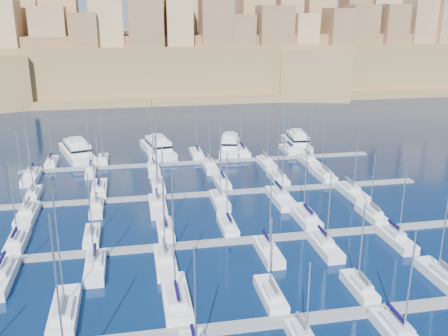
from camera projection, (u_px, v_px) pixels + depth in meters
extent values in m
plane|color=#021331|center=(229.00, 213.00, 89.99)|extent=(600.00, 600.00, 0.00)
cube|color=slate|center=(287.00, 321.00, 58.05)|extent=(84.00, 2.00, 0.40)
cube|color=slate|center=(244.00, 240.00, 78.68)|extent=(84.00, 2.00, 0.40)
cube|color=slate|center=(219.00, 193.00, 99.31)|extent=(84.00, 2.00, 0.40)
cube|color=slate|center=(203.00, 162.00, 119.94)|extent=(84.00, 2.00, 0.40)
cube|color=white|center=(65.00, 313.00, 59.08)|extent=(3.06, 10.21, 1.71)
cube|color=silver|center=(63.00, 309.00, 57.77)|extent=(2.15, 4.60, 0.70)
cylinder|color=#9EA0A8|center=(59.00, 249.00, 57.18)|extent=(0.18, 0.18, 14.34)
cube|color=#595B60|center=(61.00, 303.00, 56.97)|extent=(0.35, 4.09, 0.35)
cube|color=white|center=(176.00, 300.00, 61.72)|extent=(3.23, 10.77, 1.74)
cube|color=silver|center=(177.00, 296.00, 60.34)|extent=(2.26, 4.85, 0.70)
cylinder|color=#9EA0A8|center=(174.00, 233.00, 59.60)|extent=(0.18, 0.18, 15.90)
cube|color=#0B0737|center=(177.00, 290.00, 59.53)|extent=(0.35, 4.31, 0.35)
cube|color=white|center=(270.00, 296.00, 62.66)|extent=(2.47, 8.22, 1.61)
cube|color=silver|center=(273.00, 291.00, 61.54)|extent=(1.73, 3.70, 0.70)
cylinder|color=#9EA0A8|center=(271.00, 254.00, 61.37)|extent=(0.18, 0.18, 9.65)
cube|color=#595B60|center=(274.00, 285.00, 60.85)|extent=(0.35, 3.29, 0.35)
cube|color=white|center=(359.00, 288.00, 64.45)|extent=(2.25, 7.51, 1.58)
cube|color=silver|center=(362.00, 283.00, 63.40)|extent=(1.58, 3.38, 0.70)
cylinder|color=#9EA0A8|center=(362.00, 244.00, 62.97)|extent=(0.18, 0.18, 10.75)
cube|color=#595B60|center=(364.00, 277.00, 62.74)|extent=(0.35, 3.01, 0.35)
cube|color=white|center=(440.00, 277.00, 67.21)|extent=(2.65, 8.82, 1.64)
cube|color=silver|center=(445.00, 272.00, 66.03)|extent=(1.85, 3.97, 0.70)
cylinder|color=#9EA0A8|center=(444.00, 229.00, 65.62)|extent=(0.18, 0.18, 11.84)
cube|color=#595B60|center=(448.00, 267.00, 65.31)|extent=(0.35, 3.53, 0.35)
cylinder|color=#9EA0A8|center=(59.00, 302.00, 44.42)|extent=(0.18, 0.18, 16.87)
cylinder|color=#9EA0A8|center=(195.00, 304.00, 48.34)|extent=(0.18, 0.18, 12.35)
cube|color=#0B0737|center=(194.00, 335.00, 51.41)|extent=(0.35, 3.52, 0.35)
cube|color=silver|center=(302.00, 331.00, 53.88)|extent=(1.61, 3.45, 0.70)
cylinder|color=#9EA0A8|center=(308.00, 302.00, 51.54)|extent=(0.18, 0.18, 9.21)
cube|color=#595B60|center=(302.00, 321.00, 53.93)|extent=(0.35, 3.07, 0.35)
cube|color=silver|center=(397.00, 323.00, 55.07)|extent=(2.01, 4.30, 0.70)
cylinder|color=#9EA0A8|center=(410.00, 284.00, 52.01)|extent=(0.18, 0.18, 12.22)
cube|color=#0B0737|center=(396.00, 313.00, 55.21)|extent=(0.35, 3.83, 0.35)
cube|color=white|center=(18.00, 242.00, 77.37)|extent=(2.63, 8.77, 1.64)
cube|color=silver|center=(16.00, 238.00, 76.20)|extent=(1.84, 3.95, 0.70)
cylinder|color=#9EA0A8|center=(13.00, 199.00, 75.72)|extent=(0.18, 0.18, 12.19)
cube|color=#0B0737|center=(14.00, 232.00, 75.47)|extent=(0.35, 3.51, 0.35)
cube|color=white|center=(92.00, 237.00, 79.01)|extent=(2.38, 7.94, 1.60)
cube|color=silver|center=(91.00, 233.00, 77.92)|extent=(1.67, 3.57, 0.70)
cylinder|color=#9EA0A8|center=(90.00, 203.00, 77.69)|extent=(0.18, 0.18, 9.78)
cube|color=#595B60|center=(91.00, 228.00, 77.24)|extent=(0.35, 3.18, 0.35)
cube|color=white|center=(165.00, 231.00, 81.37)|extent=(2.57, 8.56, 1.63)
cube|color=silver|center=(165.00, 226.00, 80.23)|extent=(1.80, 3.85, 0.70)
cylinder|color=#9EA0A8|center=(163.00, 187.00, 79.56)|extent=(0.18, 0.18, 13.31)
cube|color=#0B0737|center=(165.00, 221.00, 79.51)|extent=(0.35, 3.42, 0.35)
cube|color=white|center=(228.00, 227.00, 83.03)|extent=(2.43, 8.11, 1.61)
cube|color=silver|center=(229.00, 222.00, 81.93)|extent=(1.70, 3.65, 0.70)
cylinder|color=#9EA0A8|center=(227.00, 188.00, 81.42)|extent=(0.18, 0.18, 11.80)
cube|color=#0B0737|center=(229.00, 217.00, 81.23)|extent=(0.35, 3.24, 0.35)
cube|color=white|center=(305.00, 218.00, 86.51)|extent=(3.07, 10.24, 1.71)
cube|color=silver|center=(307.00, 213.00, 85.19)|extent=(2.15, 4.61, 0.70)
cylinder|color=#9EA0A8|center=(306.00, 172.00, 84.59)|extent=(0.18, 0.18, 14.46)
cube|color=#0B0737|center=(308.00, 209.00, 84.40)|extent=(0.35, 4.10, 0.35)
cube|color=white|center=(371.00, 215.00, 87.74)|extent=(2.48, 8.28, 1.61)
cube|color=silver|center=(374.00, 211.00, 86.62)|extent=(1.74, 3.72, 0.70)
cylinder|color=#9EA0A8|center=(373.00, 183.00, 86.38)|extent=(0.18, 0.18, 10.16)
cube|color=#595B60|center=(375.00, 206.00, 85.92)|extent=(0.35, 3.31, 0.35)
cube|color=white|center=(1.00, 279.00, 66.52)|extent=(3.11, 10.37, 1.72)
cube|color=silver|center=(2.00, 267.00, 67.13)|extent=(2.18, 4.67, 0.70)
cube|color=#0B0737|center=(1.00, 258.00, 67.31)|extent=(0.35, 4.15, 0.35)
cube|color=white|center=(95.00, 268.00, 69.36)|extent=(2.71, 9.03, 1.65)
cube|color=silver|center=(95.00, 258.00, 69.85)|extent=(1.90, 4.06, 0.70)
cylinder|color=#9EA0A8|center=(91.00, 226.00, 66.98)|extent=(0.18, 0.18, 11.50)
cube|color=#0B0737|center=(95.00, 250.00, 69.96)|extent=(0.35, 3.61, 0.35)
cube|color=white|center=(165.00, 263.00, 70.88)|extent=(2.85, 9.51, 1.68)
cube|color=silver|center=(165.00, 252.00, 71.41)|extent=(2.00, 4.28, 0.70)
cylinder|color=#9EA0A8|center=(164.00, 219.00, 68.37)|extent=(0.18, 0.18, 12.21)
cube|color=#595B60|center=(164.00, 244.00, 71.55)|extent=(0.35, 3.80, 0.35)
cube|color=white|center=(268.00, 253.00, 73.89)|extent=(2.68, 8.94, 1.65)
cube|color=silver|center=(267.00, 243.00, 74.38)|extent=(1.88, 4.02, 0.70)
cylinder|color=#9EA0A8|center=(270.00, 212.00, 71.50)|extent=(0.18, 0.18, 11.59)
cube|color=#0B0737|center=(266.00, 235.00, 74.49)|extent=(0.35, 3.58, 0.35)
cube|color=white|center=(325.00, 248.00, 75.46)|extent=(2.70, 9.01, 1.65)
cube|color=silver|center=(323.00, 238.00, 75.96)|extent=(1.89, 4.05, 0.70)
cylinder|color=#9EA0A8|center=(329.00, 209.00, 73.09)|extent=(0.18, 0.18, 11.48)
cube|color=#0B0737|center=(323.00, 231.00, 76.07)|extent=(0.35, 3.60, 0.35)
cube|color=white|center=(397.00, 241.00, 77.76)|extent=(2.60, 8.67, 1.63)
cube|color=silver|center=(395.00, 232.00, 78.23)|extent=(1.82, 3.90, 0.70)
cylinder|color=#9EA0A8|center=(403.00, 201.00, 75.34)|extent=(0.18, 0.18, 11.96)
cube|color=#0B0737|center=(394.00, 224.00, 78.32)|extent=(0.35, 3.47, 0.35)
cube|color=white|center=(34.00, 195.00, 97.35)|extent=(2.34, 7.79, 1.59)
cube|color=silver|center=(32.00, 191.00, 96.28)|extent=(1.64, 3.50, 0.70)
cylinder|color=#9EA0A8|center=(30.00, 163.00, 95.81)|extent=(0.18, 0.18, 11.22)
cube|color=#595B60|center=(32.00, 187.00, 95.60)|extent=(0.35, 3.11, 0.35)
cube|color=white|center=(100.00, 189.00, 100.40)|extent=(2.87, 9.55, 1.68)
cube|color=silver|center=(99.00, 185.00, 99.16)|extent=(2.01, 4.30, 0.70)
cylinder|color=#9EA0A8|center=(97.00, 157.00, 98.88)|extent=(0.18, 0.18, 11.61)
cube|color=#0B0737|center=(98.00, 181.00, 98.40)|extent=(0.35, 3.82, 0.35)
cube|color=white|center=(158.00, 187.00, 102.09)|extent=(2.59, 8.65, 1.63)
cube|color=silver|center=(158.00, 183.00, 100.94)|extent=(1.82, 3.89, 0.70)
cylinder|color=#9EA0A8|center=(157.00, 153.00, 100.42)|extent=(0.18, 0.18, 12.35)
cube|color=#595B60|center=(158.00, 178.00, 100.22)|extent=(0.35, 3.46, 0.35)
cube|color=white|center=(221.00, 182.00, 104.63)|extent=(2.69, 8.98, 1.65)
cube|color=silver|center=(222.00, 178.00, 103.44)|extent=(1.89, 4.04, 0.70)
cylinder|color=#9EA0A8|center=(221.00, 149.00, 102.94)|extent=(0.18, 0.18, 12.55)
cube|color=#0B0737|center=(223.00, 174.00, 102.71)|extent=(0.35, 3.59, 0.35)
cube|color=white|center=(278.00, 179.00, 106.81)|extent=(2.67, 8.89, 1.64)
cube|color=silver|center=(279.00, 175.00, 105.63)|extent=(1.87, 4.00, 0.70)
cylinder|color=#9EA0A8|center=(279.00, 146.00, 105.10)|extent=(0.18, 0.18, 12.66)
cube|color=#595B60|center=(280.00, 171.00, 104.90)|extent=(0.35, 3.55, 0.35)
cube|color=white|center=(323.00, 175.00, 109.13)|extent=(2.97, 9.90, 1.69)
cube|color=silver|center=(325.00, 171.00, 107.85)|extent=(2.08, 4.45, 0.70)
cylinder|color=#9EA0A8|center=(324.00, 143.00, 107.44)|extent=(0.18, 0.18, 12.85)
cube|color=#595B60|center=(326.00, 167.00, 107.07)|extent=(0.35, 3.96, 0.35)
cube|color=white|center=(27.00, 216.00, 87.25)|extent=(2.99, 9.97, 1.70)
cube|color=silver|center=(27.00, 207.00, 87.82)|extent=(2.09, 4.49, 0.70)
cylinder|color=#9EA0A8|center=(21.00, 173.00, 84.39)|extent=(0.18, 0.18, 14.39)
cube|color=#595B60|center=(27.00, 201.00, 87.98)|extent=(0.35, 3.99, 0.35)
cube|color=white|center=(97.00, 209.00, 90.40)|extent=(2.34, 7.80, 1.59)
cube|color=silver|center=(96.00, 202.00, 90.79)|extent=(1.64, 3.51, 0.70)
cylinder|color=#9EA0A8|center=(94.00, 179.00, 88.28)|extent=(0.18, 0.18, 10.21)
cube|color=#595B60|center=(96.00, 196.00, 90.85)|extent=(0.35, 3.12, 0.35)
cube|color=white|center=(158.00, 207.00, 91.34)|extent=(2.99, 9.96, 1.70)
cube|color=silver|center=(157.00, 199.00, 91.92)|extent=(2.09, 4.48, 0.70)
cylinder|color=#9EA0A8|center=(156.00, 170.00, 88.74)|extent=(0.18, 0.18, 12.67)
cube|color=#0B0737|center=(157.00, 193.00, 92.07)|extent=(0.35, 3.99, 0.35)
cube|color=white|center=(220.00, 202.00, 93.83)|extent=(2.75, 9.16, 1.66)
cube|color=silver|center=(219.00, 194.00, 94.33)|extent=(1.92, 4.12, 0.70)
cylinder|color=#9EA0A8|center=(220.00, 165.00, 91.18)|extent=(0.18, 0.18, 13.26)
cube|color=#595B60|center=(219.00, 188.00, 94.45)|extent=(0.35, 3.66, 0.35)
cube|color=white|center=(281.00, 199.00, 95.07)|extent=(3.28, 10.94, 1.75)
cube|color=silver|center=(279.00, 191.00, 95.74)|extent=(2.30, 4.92, 0.70)
cylinder|color=#9EA0A8|center=(283.00, 154.00, 91.84)|extent=(0.18, 0.18, 16.57)
cube|color=#0B0737|center=(279.00, 185.00, 95.94)|extent=(0.35, 4.38, 0.35)
cube|color=white|center=(352.00, 193.00, 98.07)|extent=(3.07, 10.22, 1.71)
cube|color=silver|center=(351.00, 186.00, 98.67)|extent=(2.15, 4.60, 0.70)
cylinder|color=#9EA0A8|center=(356.00, 160.00, 95.48)|extent=(0.18, 0.18, 12.53)
cube|color=#595B60|center=(350.00, 180.00, 98.84)|extent=(0.35, 4.09, 0.35)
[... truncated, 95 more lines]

